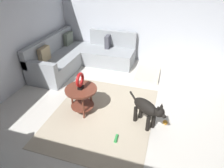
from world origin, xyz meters
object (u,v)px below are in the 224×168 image
(torus_sculpture, at_px, (80,81))
(dog, at_px, (147,109))
(dog_bed_mat, at_px, (148,74))
(dog_toy_ball, at_px, (165,122))
(dog_toy_rope, at_px, (116,139))
(side_table, at_px, (81,94))
(sectional_couch, at_px, (80,57))

(torus_sculpture, relative_size, dog, 0.45)
(dog_bed_mat, xyz_separation_m, dog, (-1.87, -0.22, 0.33))
(dog_toy_ball, bearing_deg, dog_toy_rope, 129.23)
(torus_sculpture, xyz_separation_m, dog_bed_mat, (1.84, -1.03, -0.67))
(dog_toy_ball, bearing_deg, torus_sculpture, 93.49)
(side_table, distance_m, dog, 1.25)
(torus_sculpture, height_order, dog_bed_mat, torus_sculpture)
(side_table, height_order, dog_toy_ball, side_table)
(torus_sculpture, xyz_separation_m, dog_toy_ball, (0.10, -1.60, -0.67))
(sectional_couch, height_order, torus_sculpture, sectional_couch)
(side_table, xyz_separation_m, dog_toy_rope, (-0.52, -0.84, -0.39))
(dog, relative_size, dog_toy_rope, 4.46)
(dog, height_order, dog_toy_rope, dog)
(side_table, relative_size, dog_toy_rope, 3.70)
(sectional_couch, relative_size, dog, 3.11)
(dog_toy_ball, bearing_deg, dog, 110.79)
(dog, bearing_deg, dog_toy_ball, 145.85)
(sectional_couch, distance_m, dog_toy_rope, 2.95)
(sectional_couch, height_order, dog_bed_mat, sectional_couch)
(dog_toy_rope, bearing_deg, dog_toy_ball, -50.77)
(sectional_couch, height_order, side_table, sectional_couch)
(dog_toy_rope, bearing_deg, side_table, 58.14)
(torus_sculpture, bearing_deg, dog_toy_ball, -86.51)
(sectional_couch, distance_m, side_table, 2.06)
(sectional_couch, distance_m, dog_toy_ball, 3.06)
(dog, bearing_deg, dog_toy_rope, -5.23)
(torus_sculpture, distance_m, dog_toy_ball, 1.73)
(torus_sculpture, bearing_deg, sectional_couch, 26.02)
(side_table, bearing_deg, dog_toy_rope, -121.86)
(dog_toy_rope, bearing_deg, dog, -40.28)
(dog_bed_mat, height_order, dog_toy_rope, dog_bed_mat)
(dog_toy_ball, bearing_deg, dog_bed_mat, 17.97)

